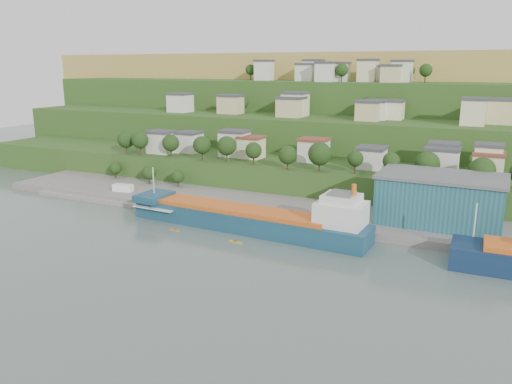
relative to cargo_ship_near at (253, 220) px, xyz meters
The scene contains 10 objects.
ground 11.78m from the cargo_ship_near, 119.24° to the right, with size 500.00×500.00×0.00m, color #495951.
quay 23.20m from the cargo_ship_near, 51.33° to the left, with size 220.00×26.00×4.00m, color slate.
pebble_beach 61.84m from the cargo_ship_near, 168.81° to the left, with size 40.00×18.00×2.40m, color slate.
hillside 158.77m from the cargo_ship_near, 92.02° to the left, with size 360.00×211.15×96.00m.
cargo_ship_near is the anchor object (origin of this frame).
warehouse 48.35m from the cargo_ship_near, 25.69° to the left, with size 31.51×19.85×12.80m.
caravan 54.50m from the cargo_ship_near, 166.65° to the left, with size 6.52×2.72×3.04m, color white.
dinghy 51.30m from the cargo_ship_near, behind, with size 3.70×1.39×0.74m, color silver.
kayak_orange 20.62m from the cargo_ship_near, 154.41° to the right, with size 2.88×0.85×0.71m.
kayak_yellow 10.43m from the cargo_ship_near, 89.74° to the right, with size 3.70×1.18×0.91m.
Camera 1 is at (58.92, -101.16, 41.45)m, focal length 35.00 mm.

